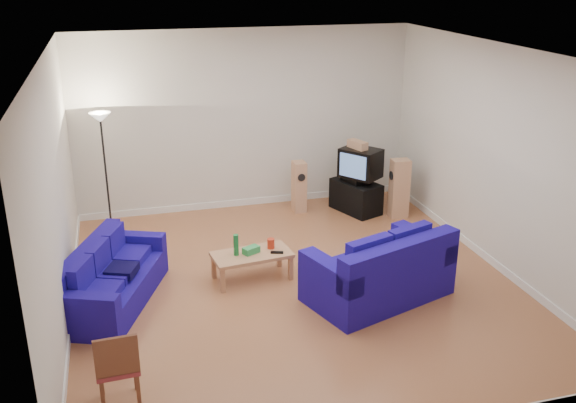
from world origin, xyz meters
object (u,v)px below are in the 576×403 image
object	(u,v)px
sofa_three_seat	(109,282)
television	(360,163)
sofa_loveseat	(381,274)
coffee_table	(252,257)
tv_stand	(356,196)

from	to	relation	value
sofa_three_seat	television	bearing A→B (deg)	138.84
sofa_loveseat	television	world-z (taller)	television
coffee_table	tv_stand	distance (m)	3.16
coffee_table	television	xyz separation A→B (m)	(2.42, 2.05, 0.57)
tv_stand	television	bearing A→B (deg)	27.51
tv_stand	television	distance (m)	0.64
sofa_three_seat	coffee_table	size ratio (longest dim) A/B	1.89
sofa_loveseat	sofa_three_seat	bearing A→B (deg)	147.33
sofa_three_seat	sofa_loveseat	world-z (taller)	sofa_loveseat
tv_stand	sofa_loveseat	bearing A→B (deg)	-36.37
sofa_three_seat	sofa_loveseat	bearing A→B (deg)	98.29
sofa_loveseat	coffee_table	world-z (taller)	sofa_loveseat
tv_stand	coffee_table	bearing A→B (deg)	-69.84
sofa_three_seat	sofa_loveseat	xyz separation A→B (m)	(3.49, -0.86, 0.07)
sofa_loveseat	television	xyz separation A→B (m)	(0.88, 3.06, 0.56)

